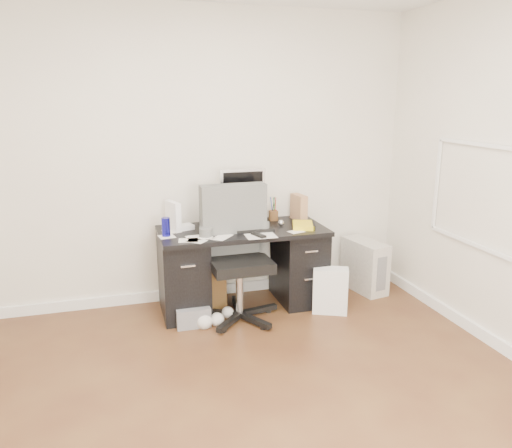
{
  "coord_description": "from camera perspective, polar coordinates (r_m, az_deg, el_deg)",
  "views": [
    {
      "loc": [
        -0.81,
        -2.57,
        1.93
      ],
      "look_at": [
        0.3,
        1.2,
        0.91
      ],
      "focal_mm": 35.0,
      "sensor_mm": 36.0,
      "label": 1
    }
  ],
  "objects": [
    {
      "name": "pen_cup",
      "position": [
        4.79,
        2.01,
        1.75
      ],
      "size": [
        0.1,
        0.1,
        0.23
      ],
      "primitive_type": null,
      "rotation": [
        0.0,
        0.0,
        -0.07
      ],
      "color": "#503416",
      "rests_on": "desk"
    },
    {
      "name": "room_shell",
      "position": [
        2.74,
        1.6,
        8.93
      ],
      "size": [
        4.02,
        4.02,
        2.71
      ],
      "color": "beige",
      "rests_on": "ground"
    },
    {
      "name": "magazine_file",
      "position": [
        4.83,
        4.92,
        1.91
      ],
      "size": [
        0.13,
        0.22,
        0.25
      ],
      "primitive_type": "cube",
      "rotation": [
        0.0,
        0.0,
        0.13
      ],
      "color": "#986D49",
      "rests_on": "desk"
    },
    {
      "name": "paper_remote",
      "position": [
        4.28,
        0.55,
        -1.25
      ],
      "size": [
        0.27,
        0.22,
        0.02
      ],
      "primitive_type": null,
      "rotation": [
        0.0,
        0.0,
        -0.04
      ],
      "color": "silver",
      "rests_on": "desk"
    },
    {
      "name": "shopping_bag",
      "position": [
        4.6,
        8.48,
        -7.52
      ],
      "size": [
        0.37,
        0.33,
        0.42
      ],
      "primitive_type": "cube",
      "rotation": [
        0.0,
        0.0,
        -0.43
      ],
      "color": "white",
      "rests_on": "ground"
    },
    {
      "name": "loose_papers",
      "position": [
        4.42,
        -3.9,
        -0.88
      ],
      "size": [
        1.1,
        0.6,
        0.0
      ],
      "primitive_type": null,
      "color": "silver",
      "rests_on": "desk"
    },
    {
      "name": "keyboard",
      "position": [
        4.43,
        -1.01,
        -0.65
      ],
      "size": [
        0.48,
        0.22,
        0.03
      ],
      "primitive_type": "cube",
      "rotation": [
        0.0,
        0.0,
        -0.12
      ],
      "color": "black",
      "rests_on": "desk"
    },
    {
      "name": "wicker_basket",
      "position": [
        4.68,
        -6.85,
        -7.01
      ],
      "size": [
        0.51,
        0.51,
        0.43
      ],
      "primitive_type": "cube",
      "rotation": [
        0.0,
        0.0,
        0.21
      ],
      "color": "#513418",
      "rests_on": "ground"
    },
    {
      "name": "pc_tower",
      "position": [
        5.16,
        12.29,
        -4.66
      ],
      "size": [
        0.32,
        0.55,
        0.51
      ],
      "primitive_type": "cube",
      "rotation": [
        0.0,
        0.0,
        0.19
      ],
      "color": "#A8A298",
      "rests_on": "ground"
    },
    {
      "name": "lcd_monitor",
      "position": [
        4.61,
        -1.54,
        3.17
      ],
      "size": [
        0.42,
        0.24,
        0.53
      ],
      "primitive_type": null,
      "rotation": [
        0.0,
        0.0,
        -0.0
      ],
      "color": "silver",
      "rests_on": "desk"
    },
    {
      "name": "white_binder",
      "position": [
        4.5,
        -9.45,
        0.91
      ],
      "size": [
        0.17,
        0.25,
        0.26
      ],
      "primitive_type": "cube",
      "rotation": [
        0.0,
        0.0,
        0.31
      ],
      "color": "white",
      "rests_on": "desk"
    },
    {
      "name": "yellow_book",
      "position": [
        4.57,
        5.45,
        -0.15
      ],
      "size": [
        0.26,
        0.29,
        0.04
      ],
      "primitive_type": "cube",
      "rotation": [
        0.0,
        0.0,
        -0.33
      ],
      "color": "yellow",
      "rests_on": "desk"
    },
    {
      "name": "computer_mouse",
      "position": [
        4.61,
        2.88,
        0.13
      ],
      "size": [
        0.08,
        0.08,
        0.06
      ],
      "primitive_type": "sphere",
      "rotation": [
        0.0,
        0.0,
        0.42
      ],
      "color": "silver",
      "rests_on": "desk"
    },
    {
      "name": "travel_mug",
      "position": [
        4.33,
        -10.25,
        -0.34
      ],
      "size": [
        0.07,
        0.07,
        0.16
      ],
      "primitive_type": "cylinder",
      "rotation": [
        0.0,
        0.0,
        0.03
      ],
      "color": "#161594",
      "rests_on": "desk"
    },
    {
      "name": "office_chair",
      "position": [
        4.29,
        -1.92,
        -3.63
      ],
      "size": [
        0.68,
        0.68,
        1.17
      ],
      "primitive_type": null,
      "rotation": [
        0.0,
        0.0,
        0.02
      ],
      "color": "#4F514F",
      "rests_on": "ground"
    },
    {
      "name": "desk_printer",
      "position": [
        4.41,
        -7.3,
        -10.24
      ],
      "size": [
        0.29,
        0.24,
        0.17
      ],
      "primitive_type": "cube",
      "rotation": [
        0.0,
        0.0,
        -0.0
      ],
      "color": "slate",
      "rests_on": "ground"
    },
    {
      "name": "desk",
      "position": [
        4.62,
        -1.53,
        -4.74
      ],
      "size": [
        1.5,
        0.7,
        0.75
      ],
      "color": "black",
      "rests_on": "ground"
    },
    {
      "name": "ground",
      "position": [
        3.31,
        0.98,
        -21.04
      ],
      "size": [
        4.0,
        4.0,
        0.0
      ],
      "primitive_type": "plane",
      "color": "#482617",
      "rests_on": "ground"
    }
  ]
}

